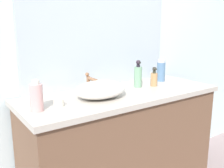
# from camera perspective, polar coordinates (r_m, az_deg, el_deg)

# --- Properties ---
(bathroom_wall_rear) EXTENTS (6.00, 0.06, 2.60)m
(bathroom_wall_rear) POSITION_cam_1_polar(r_m,az_deg,el_deg) (2.15, -1.36, 10.98)
(bathroom_wall_rear) COLOR silver
(bathroom_wall_rear) RESTS_ON ground
(vanity_counter) EXTENTS (1.49, 0.57, 0.89)m
(vanity_counter) POSITION_cam_1_polar(r_m,az_deg,el_deg) (2.06, 2.07, -13.82)
(vanity_counter) COLOR brown
(vanity_counter) RESTS_ON ground
(wall_mirror_panel) EXTENTS (1.29, 0.01, 1.16)m
(wall_mirror_panel) POSITION_cam_1_polar(r_m,az_deg,el_deg) (2.08, -2.60, 15.53)
(wall_mirror_panel) COLOR #B2BCC6
(wall_mirror_panel) RESTS_ON vanity_counter
(sink_basin) EXTENTS (0.36, 0.26, 0.12)m
(sink_basin) POSITION_cam_1_polar(r_m,az_deg,el_deg) (1.75, -2.54, -1.20)
(sink_basin) COLOR white
(sink_basin) RESTS_ON vanity_counter
(faucet) EXTENTS (0.03, 0.14, 0.15)m
(faucet) POSITION_cam_1_polar(r_m,az_deg,el_deg) (1.87, -4.91, 0.56)
(faucet) COLOR brown
(faucet) RESTS_ON vanity_counter
(soap_dispenser) EXTENTS (0.06, 0.06, 0.16)m
(soap_dispenser) POSITION_cam_1_polar(r_m,az_deg,el_deg) (2.11, 9.16, 1.26)
(soap_dispenser) COLOR #B18153
(soap_dispenser) RESTS_ON vanity_counter
(lotion_bottle) EXTENTS (0.07, 0.07, 0.18)m
(lotion_bottle) POSITION_cam_1_polar(r_m,az_deg,el_deg) (1.55, -16.15, -2.71)
(lotion_bottle) COLOR #D79F9E
(lotion_bottle) RESTS_ON vanity_counter
(perfume_bottle) EXTENTS (0.06, 0.06, 0.21)m
(perfume_bottle) POSITION_cam_1_polar(r_m,az_deg,el_deg) (2.05, 5.69, 1.82)
(perfume_bottle) COLOR gray
(perfume_bottle) RESTS_ON vanity_counter
(spray_can) EXTENTS (0.07, 0.07, 0.19)m
(spray_can) POSITION_cam_1_polar(r_m,az_deg,el_deg) (2.30, 10.65, 2.93)
(spray_can) COLOR #53759C
(spray_can) RESTS_ON vanity_counter
(candle_jar) EXTENTS (0.06, 0.06, 0.04)m
(candle_jar) POSITION_cam_1_polar(r_m,az_deg,el_deg) (1.61, -11.54, -4.03)
(candle_jar) COLOR silver
(candle_jar) RESTS_ON vanity_counter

